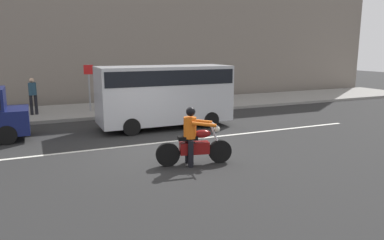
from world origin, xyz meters
The scene contains 7 objects.
ground_plane centered at (0.00, 0.00, 0.00)m, with size 80.00×80.00×0.00m, color #262626.
sidewalk_slab centered at (0.00, 8.00, 0.07)m, with size 40.00×4.40×0.14m, color gray.
lane_marking_stripe centered at (-0.69, 0.90, 0.00)m, with size 18.00×0.14×0.01m, color silver.
motorcycle_with_rider_orange_stripe centered at (0.42, -1.66, 0.65)m, with size 2.07×0.78×1.58m.
parked_van_silver centered at (1.33, 3.19, 1.41)m, with size 5.19×1.96×2.43m.
street_sign_post centered at (-0.95, 7.47, 1.51)m, with size 0.44×0.08×2.23m.
pedestrian_bystander centered at (-3.45, 7.51, 1.12)m, with size 0.34×0.34×1.67m.
Camera 1 is at (-3.45, -10.29, 3.10)m, focal length 33.92 mm.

